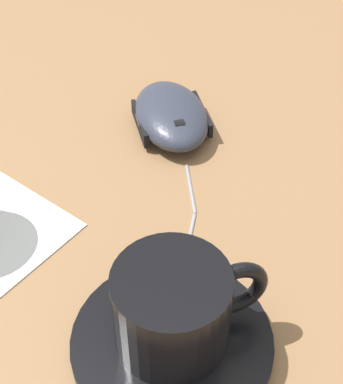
% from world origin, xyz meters
% --- Properties ---
extents(ground_plane, '(3.00, 3.00, 0.00)m').
position_xyz_m(ground_plane, '(0.00, 0.00, 0.00)').
color(ground_plane, olive).
extents(saucer, '(0.14, 0.14, 0.01)m').
position_xyz_m(saucer, '(-0.13, 0.10, 0.01)').
color(saucer, black).
rests_on(saucer, ground).
extents(coffee_cup, '(0.10, 0.08, 0.06)m').
position_xyz_m(coffee_cup, '(-0.13, 0.09, 0.04)').
color(coffee_cup, black).
rests_on(coffee_cup, saucer).
extents(computer_mouse, '(0.11, 0.13, 0.03)m').
position_xyz_m(computer_mouse, '(-0.09, -0.14, 0.02)').
color(computer_mouse, '#2D3342').
rests_on(computer_mouse, ground).
extents(mouse_cable, '(0.22, 0.28, 0.00)m').
position_xyz_m(mouse_cable, '(-0.06, 0.09, 0.00)').
color(mouse_cable, gray).
rests_on(mouse_cable, ground).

